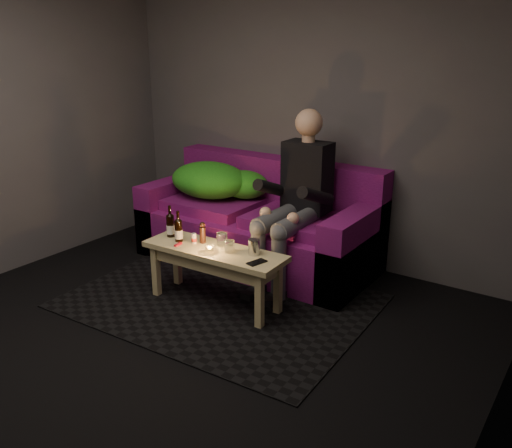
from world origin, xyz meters
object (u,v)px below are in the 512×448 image
(sofa, at_px, (260,226))
(steel_cup, at_px, (254,247))
(person, at_px, (296,196))
(beer_bottle_b, at_px, (179,230))
(beer_bottle_a, at_px, (170,225))
(coffee_table, at_px, (214,259))

(sofa, height_order, steel_cup, sofa)
(person, relative_size, beer_bottle_b, 5.82)
(beer_bottle_a, height_order, beer_bottle_b, beer_bottle_a)
(person, relative_size, coffee_table, 1.25)
(sofa, height_order, beer_bottle_b, sofa)
(coffee_table, bearing_deg, person, 70.80)
(coffee_table, relative_size, beer_bottle_a, 4.48)
(sofa, xyz_separation_m, person, (0.48, -0.17, 0.41))
(coffee_table, height_order, beer_bottle_a, beer_bottle_a)
(coffee_table, distance_m, beer_bottle_a, 0.49)
(coffee_table, bearing_deg, sofa, 102.84)
(beer_bottle_a, distance_m, beer_bottle_b, 0.13)
(person, distance_m, beer_bottle_a, 1.05)
(steel_cup, bearing_deg, coffee_table, -166.77)
(sofa, relative_size, beer_bottle_a, 8.36)
(sofa, xyz_separation_m, beer_bottle_a, (-0.24, -0.92, 0.23))
(sofa, bearing_deg, beer_bottle_b, -96.76)
(beer_bottle_a, bearing_deg, beer_bottle_b, -19.17)
(person, xyz_separation_m, steel_cup, (0.05, -0.69, -0.22))
(coffee_table, xyz_separation_m, beer_bottle_a, (-0.45, 0.01, 0.18))
(beer_bottle_a, relative_size, steel_cup, 2.21)
(sofa, bearing_deg, beer_bottle_a, -104.63)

